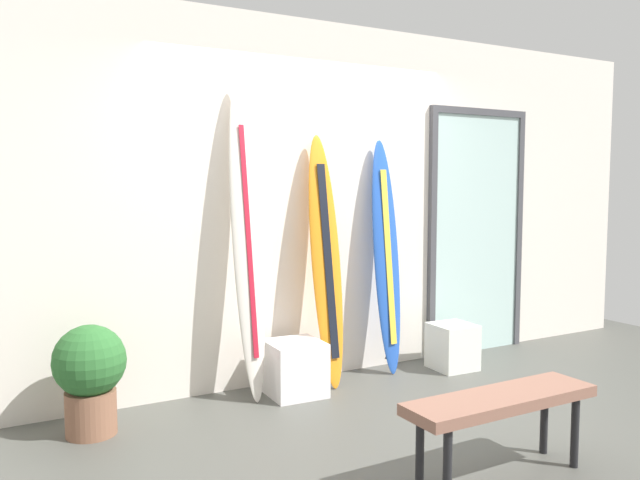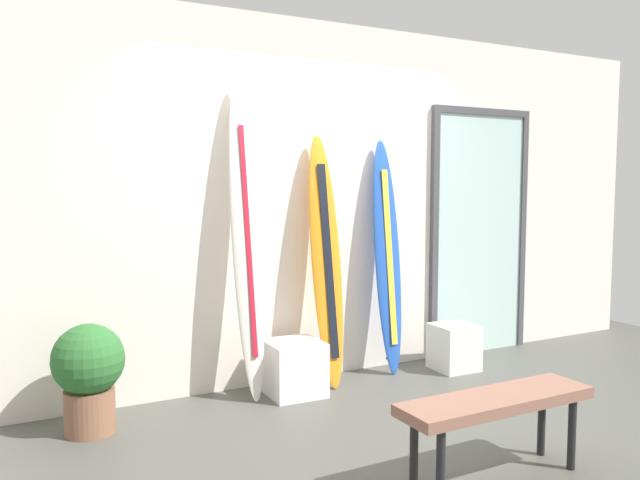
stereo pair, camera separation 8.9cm
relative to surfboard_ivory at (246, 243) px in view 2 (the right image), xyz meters
The scene contains 10 objects.
ground 1.63m from the surfboard_ivory, 58.41° to the right, with size 8.00×8.00×0.04m, color #4E4E49.
wall_back 0.74m from the surfboard_ivory, 27.00° to the left, with size 7.20×0.20×2.80m, color silver.
surfboard_ivory is the anchor object (origin of this frame).
surfboard_sunset 0.66m from the surfboard_ivory, ahead, with size 0.25×0.36×1.92m.
surfboard_cobalt 1.25m from the surfboard_ivory, ahead, with size 0.25×0.29×1.90m.
display_block_left 2.01m from the surfboard_ivory, ahead, with size 0.35×0.35×0.38m.
display_block_center 0.99m from the surfboard_ivory, 19.00° to the right, with size 0.41×0.41×0.39m.
glass_door 2.35m from the surfboard_ivory, ahead, with size 1.10×0.06×2.22m.
potted_plant 1.35m from the surfboard_ivory, behind, with size 0.44×0.44×0.68m.
bench 2.07m from the surfboard_ivory, 70.20° to the right, with size 1.12×0.30×0.45m.
Camera 2 is at (-2.28, -3.25, 1.54)m, focal length 35.89 mm.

